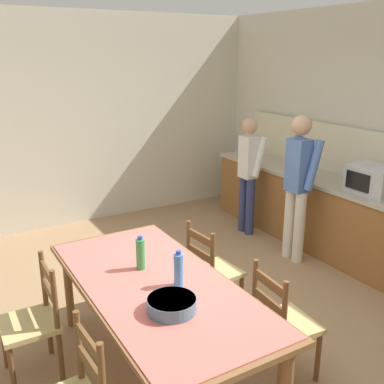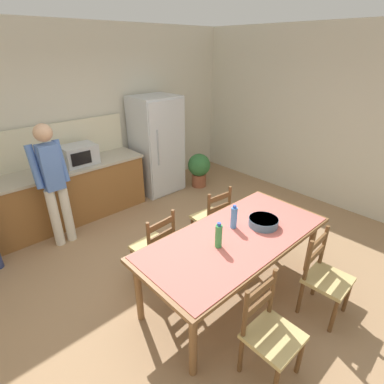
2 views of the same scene
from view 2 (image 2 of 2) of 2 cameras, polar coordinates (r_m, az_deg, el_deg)
The scene contains 17 objects.
ground_plane at distance 3.81m, azimuth -2.37°, elevation -15.85°, with size 8.32×8.32×0.00m, color #9E7A56.
wall_back at distance 5.28m, azimuth -22.25°, elevation 12.24°, with size 6.52×0.12×2.90m, color beige.
wall_right at distance 5.63m, azimuth 24.13°, elevation 12.66°, with size 0.12×5.20×2.90m, color beige.
kitchen_counter at distance 4.97m, azimuth -27.79°, elevation -2.09°, with size 3.46×0.66×0.89m.
counter_splashback at distance 5.00m, azimuth -30.57°, elevation 6.75°, with size 3.42×0.03×0.60m, color beige.
refrigerator at distance 5.64m, azimuth -6.70°, elevation 8.79°, with size 0.80×0.73×1.77m.
microwave at distance 4.94m, azimuth -20.71°, elevation 6.68°, with size 0.50×0.39×0.30m.
dining_table at distance 3.21m, azimuth 8.23°, elevation -9.33°, with size 2.14×0.99×0.77m.
bottle_near_centre at distance 2.93m, azimuth 5.08°, elevation -8.31°, with size 0.07×0.07×0.27m.
bottle_off_centre at distance 3.24m, azimuth 7.98°, elevation -4.81°, with size 0.07×0.07×0.27m.
serving_bowl at distance 3.37m, azimuth 13.44°, elevation -5.49°, with size 0.32×0.32×0.09m.
chair_side_near_right at distance 3.41m, azimuth 23.94°, elevation -14.62°, with size 0.44×0.42×0.91m.
chair_side_far_left at distance 3.56m, azimuth -7.10°, elevation -10.33°, with size 0.45×0.43×0.91m.
chair_side_far_right at distance 4.08m, azimuth 3.82°, elevation -4.97°, with size 0.45×0.43×0.91m.
chair_side_near_left at distance 2.76m, azimuth 14.60°, elevation -24.53°, with size 0.42×0.40×0.91m.
person_at_counter at distance 4.32m, azimuth -24.94°, elevation 2.04°, with size 0.43×0.30×1.71m.
potted_plant at distance 5.90m, azimuth 1.36°, elevation 4.61°, with size 0.44×0.44×0.67m.
Camera 2 is at (-1.81, -2.18, 2.54)m, focal length 28.00 mm.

